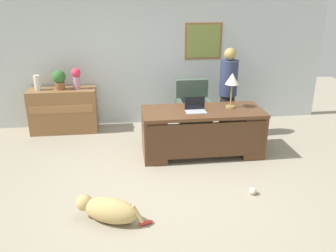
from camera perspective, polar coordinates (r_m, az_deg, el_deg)
name	(u,v)px	position (r m, az deg, el deg)	size (l,w,h in m)	color
ground_plane	(168,183)	(5.10, 0.02, -9.13)	(12.00, 12.00, 0.00)	#9E937F
back_wall	(152,56)	(7.10, -2.61, 11.15)	(7.00, 0.16, 2.70)	silver
desk	(203,131)	(5.80, 5.58, -0.76)	(1.94, 0.81, 0.77)	brown
credenza	(64,110)	(7.06, -16.43, 2.42)	(1.24, 0.50, 0.83)	olive
armchair	(193,111)	(6.62, 4.01, 2.49)	(0.60, 0.59, 1.02)	#475B4C
person_standing	(228,92)	(6.53, 9.59, 5.41)	(0.32, 0.32, 1.63)	#262323
dog_lying	(108,210)	(4.32, -9.68, -13.10)	(0.80, 0.56, 0.30)	tan
laptop	(195,108)	(5.62, 4.42, 2.91)	(0.32, 0.22, 0.22)	#B2B5BA
desk_lamp	(232,81)	(5.79, 10.27, 7.14)	(0.22, 0.22, 0.57)	#9E8447
vase_with_flowers	(76,77)	(6.85, -14.53, 7.61)	(0.17, 0.17, 0.39)	#C286A7
vase_empty	(37,83)	(7.00, -20.28, 6.56)	(0.12, 0.12, 0.28)	silver
potted_plant	(59,79)	(6.90, -17.10, 7.25)	(0.24, 0.24, 0.36)	brown
dog_toy_ball	(253,191)	(4.95, 13.49, -10.12)	(0.10, 0.10, 0.10)	beige
dog_toy_bone	(146,223)	(4.28, -3.58, -15.26)	(0.18, 0.05, 0.05)	#E53F33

